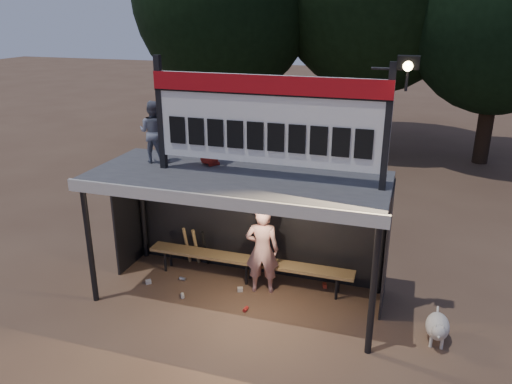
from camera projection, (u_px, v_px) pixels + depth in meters
ground at (239, 296)px, 9.08m from camera, size 80.00×80.00×0.00m
player at (262, 250)px, 8.98m from camera, size 0.68×0.51×1.67m
child_a at (154, 132)px, 8.82m from camera, size 0.55×0.43×1.10m
child_b at (209, 136)px, 8.69m from camera, size 0.60×0.58×1.04m
dugout_shelter at (242, 197)px, 8.67m from camera, size 5.10×2.08×2.32m
scoreboard_assembly at (270, 117)px, 7.77m from camera, size 4.10×0.27×1.99m
bench at (248, 261)px, 9.43m from camera, size 4.00×0.35×0.48m
tree_right at (505, 0)px, 15.27m from camera, size 6.08×6.08×8.72m
dog at (438, 327)px, 7.72m from camera, size 0.36×0.81×0.49m
bats at (196, 247)px, 10.01m from camera, size 0.48×0.33×0.84m
litter at (221, 290)px, 9.22m from camera, size 3.33×1.31×0.08m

